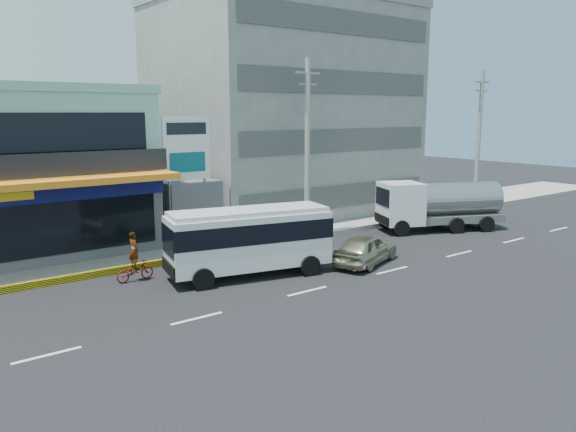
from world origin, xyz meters
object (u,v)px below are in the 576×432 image
object	(u,v)px
minibus	(249,236)
tanker_truck	(436,204)
shop_building	(8,175)
utility_pole_far	(479,140)
motorcycle_rider	(135,265)
satellite_dish	(180,178)
sedan	(366,249)
utility_pole_near	(307,148)
billboard	(187,156)
concrete_building	(283,114)

from	to	relation	value
minibus	tanker_truck	xyz separation A→B (m)	(14.34, 1.19, -0.17)
shop_building	utility_pole_far	bearing A→B (deg)	-12.31
minibus	motorcycle_rider	distance (m)	5.03
satellite_dish	sedan	xyz separation A→B (m)	(4.84, -9.44, -2.84)
utility_pole_near	sedan	size ratio (longest dim) A/B	2.33
billboard	tanker_truck	world-z (taller)	billboard
concrete_building	utility_pole_far	xyz separation A→B (m)	(12.00, -7.60, -1.85)
concrete_building	motorcycle_rider	world-z (taller)	concrete_building
billboard	utility_pole_far	bearing A→B (deg)	-4.57
utility_pole_far	motorcycle_rider	bearing A→B (deg)	-176.13
minibus	motorcycle_rider	xyz separation A→B (m)	(-4.33, 2.31, -1.07)
billboard	utility_pole_near	bearing A→B (deg)	-15.48
tanker_truck	sedan	bearing A→B (deg)	-161.93
concrete_building	utility_pole_far	world-z (taller)	concrete_building
concrete_building	minibus	world-z (taller)	concrete_building
shop_building	tanker_truck	distance (m)	23.81
utility_pole_near	sedan	xyz separation A→B (m)	(-1.16, -5.84, -4.42)
concrete_building	satellite_dish	xyz separation A→B (m)	(-10.00, -4.00, -3.42)
shop_building	tanker_truck	size ratio (longest dim) A/B	1.58
sedan	concrete_building	bearing A→B (deg)	-40.81
minibus	satellite_dish	bearing A→B (deg)	85.28
shop_building	billboard	size ratio (longest dim) A/B	1.80
concrete_building	utility_pole_far	size ratio (longest dim) A/B	1.60
utility_pole_near	utility_pole_far	bearing A→B (deg)	0.00
billboard	minibus	bearing A→B (deg)	-91.34
concrete_building	shop_building	bearing A→B (deg)	-176.65
utility_pole_far	minibus	size ratio (longest dim) A/B	1.34
billboard	utility_pole_far	xyz separation A→B (m)	(22.50, -1.80, 0.22)
utility_pole_far	sedan	distance (m)	18.66
utility_pole_near	motorcycle_rider	world-z (taller)	utility_pole_near
utility_pole_far	minibus	xyz separation A→B (m)	(-22.64, -4.14, -3.37)
satellite_dish	concrete_building	bearing A→B (deg)	21.80
minibus	sedan	distance (m)	5.83
shop_building	concrete_building	distance (m)	18.28
utility_pole_far	minibus	distance (m)	23.26
satellite_dish	motorcycle_rider	bearing A→B (deg)	-132.50
shop_building	motorcycle_rider	bearing A→B (deg)	-70.10
shop_building	tanker_truck	bearing A→B (deg)	-23.64
satellite_dish	minibus	world-z (taller)	satellite_dish
concrete_building	utility_pole_near	distance (m)	8.79
concrete_building	billboard	xyz separation A→B (m)	(-10.50, -5.80, -2.07)
billboard	utility_pole_near	size ratio (longest dim) A/B	0.69
minibus	tanker_truck	world-z (taller)	tanker_truck
concrete_building	sedan	xyz separation A→B (m)	(-5.16, -13.44, -6.27)
shop_building	sedan	size ratio (longest dim) A/B	2.89
motorcycle_rider	billboard	bearing A→B (deg)	39.03
concrete_building	sedan	size ratio (longest dim) A/B	3.72
sedan	motorcycle_rider	bearing A→B (deg)	47.92
billboard	utility_pole_far	distance (m)	22.57
billboard	utility_pole_near	xyz separation A→B (m)	(6.50, -1.80, 0.22)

